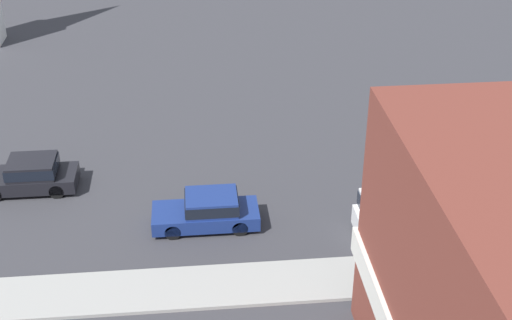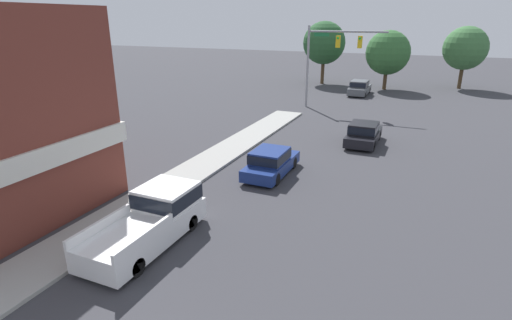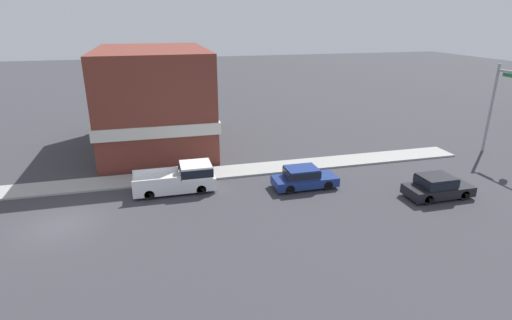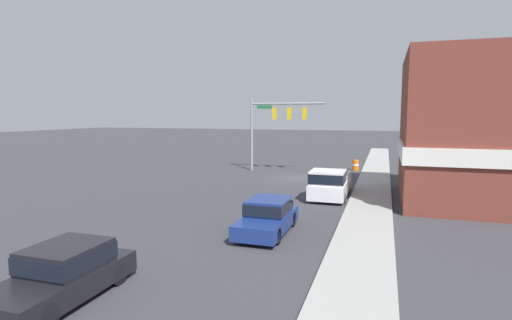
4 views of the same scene
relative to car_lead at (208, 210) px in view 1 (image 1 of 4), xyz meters
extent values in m
cylinder|color=black|center=(-0.80, 1.48, -0.44)|extent=(0.22, 0.66, 0.66)
cylinder|color=black|center=(0.80, 1.48, -0.44)|extent=(0.22, 0.66, 0.66)
cylinder|color=black|center=(-0.80, -1.25, -0.44)|extent=(0.22, 0.66, 0.66)
cylinder|color=black|center=(0.80, -1.25, -0.44)|extent=(0.22, 0.66, 0.66)
cube|color=navy|center=(0.00, 0.12, -0.28)|extent=(1.83, 4.40, 0.61)
cube|color=navy|center=(0.00, -0.15, 0.37)|extent=(1.68, 2.11, 0.68)
cube|color=black|center=(0.00, -0.15, 0.37)|extent=(1.70, 2.20, 0.48)
cylinder|color=black|center=(4.50, 9.30, -0.44)|extent=(0.22, 0.66, 0.66)
cylinder|color=black|center=(2.81, 6.62, -0.44)|extent=(0.22, 0.66, 0.66)
cylinder|color=black|center=(4.50, 6.62, -0.44)|extent=(0.22, 0.66, 0.66)
cube|color=black|center=(3.66, 7.96, -0.27)|extent=(1.91, 4.32, 0.63)
cube|color=black|center=(3.66, 7.70, 0.39)|extent=(1.76, 2.07, 0.68)
cube|color=black|center=(3.66, 7.70, 0.39)|extent=(1.78, 2.16, 0.48)
cylinder|color=black|center=(-2.55, -6.94, -0.44)|extent=(0.22, 0.66, 0.66)
cylinder|color=black|center=(-0.68, -6.94, -0.44)|extent=(0.22, 0.66, 0.66)
cylinder|color=black|center=(-2.55, -10.28, -0.44)|extent=(0.22, 0.66, 0.66)
cylinder|color=black|center=(-0.68, -10.28, -0.44)|extent=(0.22, 0.66, 0.66)
cube|color=white|center=(-1.61, -8.61, -0.16)|extent=(2.09, 5.39, 0.85)
cube|color=white|center=(-1.61, -7.14, 0.67)|extent=(1.98, 2.05, 0.81)
cube|color=black|center=(-1.61, -7.14, 0.67)|extent=(2.01, 2.13, 0.57)
cube|color=white|center=(-2.60, -9.79, 0.44)|extent=(0.12, 3.04, 0.35)
cube|color=white|center=(-0.63, -9.79, 0.44)|extent=(0.12, 3.04, 0.35)
camera|label=1|loc=(-24.64, 0.43, 16.32)|focal=50.00mm
camera|label=2|loc=(7.49, -18.99, 7.32)|focal=28.00mm
camera|label=3|loc=(23.70, -9.52, 10.34)|focal=28.00mm
camera|label=4|loc=(-4.76, 16.36, 4.37)|focal=28.00mm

